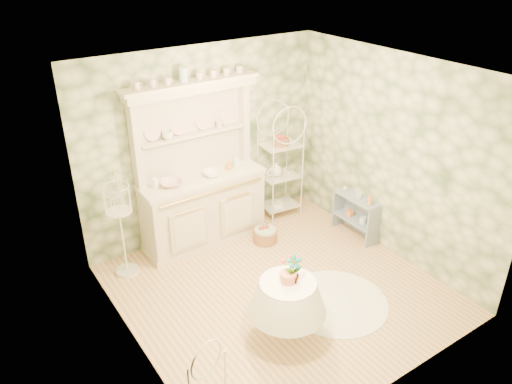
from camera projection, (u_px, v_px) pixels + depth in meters
floor at (279, 289)px, 6.20m from camera, size 3.60×3.60×0.00m
ceiling at (284, 73)px, 4.96m from camera, size 3.60×3.60×0.00m
wall_left at (128, 243)px, 4.68m from camera, size 3.60×3.60×0.00m
wall_right at (392, 157)px, 6.48m from camera, size 3.60×3.60×0.00m
wall_back at (203, 144)px, 6.91m from camera, size 3.60×3.60×0.00m
wall_front at (407, 273)px, 4.26m from camera, size 3.60×3.60×0.00m
kitchen_dresser at (201, 167)px, 6.70m from camera, size 1.87×0.61×2.29m
bakers_rack at (280, 157)px, 7.47m from camera, size 0.64×0.48×1.92m
side_shelf at (355, 218)px, 7.21m from camera, size 0.30×0.68×0.56m
round_table at (287, 308)px, 5.33m from camera, size 0.77×0.77×0.75m
birdcage_stand at (121, 228)px, 6.22m from camera, size 0.35×0.35×1.33m
floor_basket at (265, 234)px, 7.12m from camera, size 0.44×0.44×0.23m
lace_rug at (336, 302)px, 5.98m from camera, size 1.41×1.41×0.01m
bowl_floral at (172, 185)px, 6.51m from camera, size 0.37×0.37×0.07m
bowl_white at (212, 175)px, 6.77m from camera, size 0.27×0.27×0.07m
cup_left at (168, 137)px, 6.41m from camera, size 0.14×0.14×0.11m
cup_right at (219, 126)px, 6.80m from camera, size 0.13×0.13×0.10m
potted_geranium at (294, 272)px, 5.11m from camera, size 0.20×0.17×0.33m
bottle_amber at (370, 200)px, 6.85m from camera, size 0.09×0.09×0.17m
bottle_blue at (359, 196)px, 7.03m from camera, size 0.06×0.06×0.11m
bottle_glass at (345, 188)px, 7.24m from camera, size 0.09×0.09×0.09m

